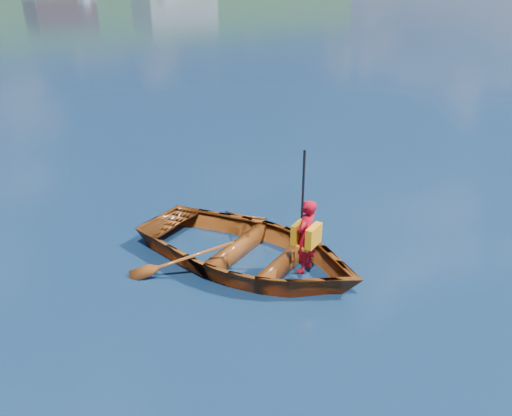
# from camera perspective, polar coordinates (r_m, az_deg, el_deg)

# --- Properties ---
(ground) EXTENTS (600.00, 600.00, 0.00)m
(ground) POSITION_cam_1_polar(r_m,az_deg,el_deg) (8.18, -2.10, -4.45)
(ground) COLOR #0E273D
(ground) RESTS_ON ground
(rowboat) EXTENTS (3.81, 4.41, 0.77)m
(rowboat) POSITION_cam_1_polar(r_m,az_deg,el_deg) (7.61, -0.99, -4.83)
(rowboat) COLOR brown
(rowboat) RESTS_ON ground
(child_paddler) EXTENTS (0.48, 0.44, 1.78)m
(child_paddler) POSITION_cam_1_polar(r_m,az_deg,el_deg) (7.13, 5.72, -3.19)
(child_paddler) COLOR #AA0919
(child_paddler) RESTS_ON ground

